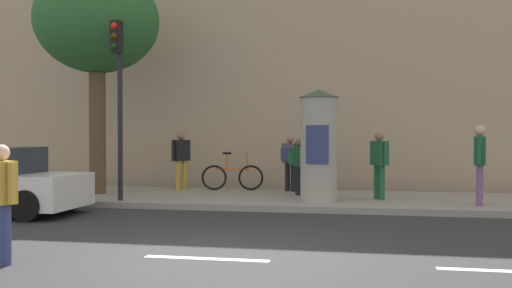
{
  "coord_description": "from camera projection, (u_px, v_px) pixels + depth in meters",
  "views": [
    {
      "loc": [
        2.24,
        -7.88,
        1.74
      ],
      "look_at": [
        0.32,
        2.0,
        1.58
      ],
      "focal_mm": 41.04,
      "sensor_mm": 36.0,
      "label": 1
    }
  ],
  "objects": [
    {
      "name": "pedestrian_with_backpack",
      "position": [
        379.0,
        159.0,
        14.34
      ],
      "size": [
        0.46,
        0.59,
        1.67
      ],
      "color": "#1E5938",
      "rests_on": "sidewalk_curb"
    },
    {
      "name": "pedestrian_in_dark_shirt",
      "position": [
        2.0,
        194.0,
        7.87
      ],
      "size": [
        0.56,
        0.45,
        1.61
      ],
      "color": "navy",
      "rests_on": "ground_plane"
    },
    {
      "name": "pedestrian_near_pole",
      "position": [
        480.0,
        158.0,
        13.1
      ],
      "size": [
        0.34,
        0.65,
        1.8
      ],
      "color": "#724C84",
      "rests_on": "sidewalk_curb"
    },
    {
      "name": "ground_plane",
      "position": [
        206.0,
        259.0,
        8.19
      ],
      "size": [
        80.0,
        80.0,
        0.0
      ],
      "primitive_type": "plane",
      "color": "#2B2B2D"
    },
    {
      "name": "street_tree",
      "position": [
        97.0,
        23.0,
        15.73
      ],
      "size": [
        3.32,
        3.32,
        6.08
      ],
      "color": "brown",
      "rests_on": "sidewalk_curb"
    },
    {
      "name": "sidewalk_curb",
      "position": [
        281.0,
        199.0,
        15.06
      ],
      "size": [
        36.0,
        4.0,
        0.15
      ],
      "primitive_type": "cube",
      "color": "gray",
      "rests_on": "ground_plane"
    },
    {
      "name": "building_backdrop",
      "position": [
        303.0,
        49.0,
        19.89
      ],
      "size": [
        36.0,
        5.0,
        9.35
      ],
      "primitive_type": "cube",
      "color": "tan",
      "rests_on": "ground_plane"
    },
    {
      "name": "pedestrian_tallest",
      "position": [
        298.0,
        162.0,
        15.42
      ],
      "size": [
        0.48,
        0.65,
        1.48
      ],
      "color": "black",
      "rests_on": "sidewalk_curb"
    },
    {
      "name": "pedestrian_in_light_jacket",
      "position": [
        290.0,
        158.0,
        16.38
      ],
      "size": [
        0.52,
        0.5,
        1.57
      ],
      "color": "black",
      "rests_on": "sidewalk_curb"
    },
    {
      "name": "traffic_light",
      "position": [
        118.0,
        80.0,
        13.99
      ],
      "size": [
        0.24,
        0.45,
        4.3
      ],
      "color": "black",
      "rests_on": "sidewalk_curb"
    },
    {
      "name": "bicycle_leaning",
      "position": [
        232.0,
        177.0,
        16.7
      ],
      "size": [
        1.75,
        0.37,
        1.09
      ],
      "color": "black",
      "rests_on": "sidewalk_curb"
    },
    {
      "name": "poster_column",
      "position": [
        319.0,
        144.0,
        13.97
      ],
      "size": [
        0.97,
        0.97,
        2.68
      ],
      "color": "#9E9B93",
      "rests_on": "sidewalk_curb"
    },
    {
      "name": "pedestrian_in_red_top",
      "position": [
        181.0,
        156.0,
        16.7
      ],
      "size": [
        0.46,
        0.59,
        1.67
      ],
      "color": "#B78C33",
      "rests_on": "sidewalk_curb"
    },
    {
      "name": "lane_markings",
      "position": [
        206.0,
        259.0,
        8.19
      ],
      "size": [
        25.8,
        0.16,
        0.01
      ],
      "color": "silver",
      "rests_on": "ground_plane"
    }
  ]
}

